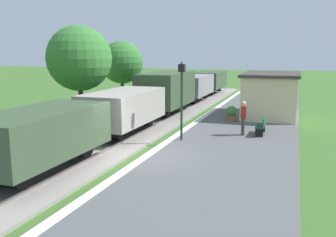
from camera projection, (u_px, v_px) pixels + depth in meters
name	position (u px, v px, depth m)	size (l,w,h in m)	color
ground_plane	(136.00, 162.00, 14.85)	(160.00, 160.00, 0.00)	#3D6628
platform_slab	(215.00, 167.00, 13.79)	(6.00, 60.00, 0.25)	#565659
platform_edge_stripe	(146.00, 156.00, 14.67)	(0.36, 60.00, 0.01)	silver
track_ballast	(85.00, 155.00, 15.61)	(3.80, 60.00, 0.12)	gray
rail_near	(99.00, 153.00, 15.36)	(0.07, 60.00, 0.14)	slate
rail_far	(70.00, 150.00, 15.82)	(0.07, 60.00, 0.14)	slate
freight_train	(166.00, 95.00, 25.08)	(2.50, 32.60, 2.72)	#384C33
station_hut	(271.00, 94.00, 23.90)	(3.50, 5.80, 2.78)	beige
bench_near_hut	(262.00, 125.00, 18.51)	(0.42, 1.50, 0.91)	#1E4C2D
bench_down_platform	(275.00, 100.00, 28.49)	(0.42, 1.50, 0.91)	#1E4C2D
person_waiting	(243.00, 117.00, 18.31)	(0.32, 0.42, 1.71)	#38332D
potted_planter	(231.00, 113.00, 22.15)	(0.64, 0.64, 0.92)	brown
lamp_post_near	(182.00, 86.00, 16.96)	(0.28, 0.28, 3.70)	#193823
tree_trackside_mid	(79.00, 58.00, 21.68)	(3.85, 3.85, 5.90)	#4C3823
tree_trackside_far	(122.00, 62.00, 28.73)	(3.33, 3.33, 5.22)	#4C3823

